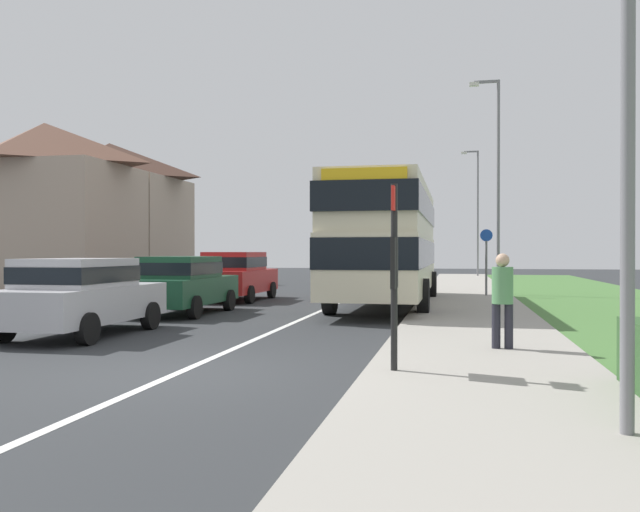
{
  "coord_description": "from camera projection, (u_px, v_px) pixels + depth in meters",
  "views": [
    {
      "loc": [
        3.81,
        -8.61,
        1.69
      ],
      "look_at": [
        0.69,
        6.57,
        1.6
      ],
      "focal_mm": 37.27,
      "sensor_mm": 36.0,
      "label": 1
    }
  ],
  "objects": [
    {
      "name": "bus_stop_sign",
      "position": [
        394.0,
        264.0,
        8.82
      ],
      "size": [
        0.09,
        0.52,
        2.6
      ],
      "color": "black",
      "rests_on": "ground_plane"
    },
    {
      "name": "ground_plane",
      "position": [
        176.0,
        374.0,
        9.21
      ],
      "size": [
        120.0,
        120.0,
        0.0
      ],
      "primitive_type": "plane",
      "color": "#2D3033"
    },
    {
      "name": "parked_car_silver",
      "position": [
        80.0,
        293.0,
        13.35
      ],
      "size": [
        1.93,
        4.09,
        1.56
      ],
      "color": "#B7B7BC",
      "rests_on": "ground_plane"
    },
    {
      "name": "parked_car_red",
      "position": [
        236.0,
        274.0,
        23.1
      ],
      "size": [
        1.98,
        4.26,
        1.69
      ],
      "color": "#B21E1E",
      "rests_on": "ground_plane"
    },
    {
      "name": "street_lamp_mid",
      "position": [
        496.0,
        174.0,
        25.2
      ],
      "size": [
        1.14,
        0.2,
        8.23
      ],
      "color": "slate",
      "rests_on": "ground_plane"
    },
    {
      "name": "pedestrian_at_stop",
      "position": [
        502.0,
        296.0,
        10.8
      ],
      "size": [
        0.34,
        0.34,
        1.67
      ],
      "color": "#23232D",
      "rests_on": "ground_plane"
    },
    {
      "name": "cycle_route_sign",
      "position": [
        486.0,
        259.0,
        24.1
      ],
      "size": [
        0.44,
        0.08,
        2.52
      ],
      "color": "slate",
      "rests_on": "ground_plane"
    },
    {
      "name": "double_decker_bus",
      "position": [
        387.0,
        238.0,
        20.56
      ],
      "size": [
        2.8,
        10.87,
        3.7
      ],
      "color": "beige",
      "rests_on": "ground_plane"
    },
    {
      "name": "house_terrace_far_side",
      "position": [
        80.0,
        209.0,
        34.28
      ],
      "size": [
        7.75,
        11.85,
        7.8
      ],
      "color": "tan",
      "rests_on": "ground_plane"
    },
    {
      "name": "parked_car_dark_green",
      "position": [
        182.0,
        282.0,
        18.03
      ],
      "size": [
        1.9,
        4.15,
        1.57
      ],
      "color": "#19472D",
      "rests_on": "ground_plane"
    },
    {
      "name": "pavement_near_side",
      "position": [
        475.0,
        328.0,
        14.24
      ],
      "size": [
        3.2,
        68.0,
        0.12
      ],
      "primitive_type": "cube",
      "color": "#9E998E",
      "rests_on": "ground_plane"
    },
    {
      "name": "lane_marking_centre",
      "position": [
        305.0,
        318.0,
        17.05
      ],
      "size": [
        0.14,
        60.0,
        0.01
      ],
      "primitive_type": "cube",
      "color": "silver",
      "rests_on": "ground_plane"
    },
    {
      "name": "street_lamp_far",
      "position": [
        476.0,
        206.0,
        44.13
      ],
      "size": [
        1.14,
        0.2,
        8.44
      ],
      "color": "slate",
      "rests_on": "ground_plane"
    }
  ]
}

